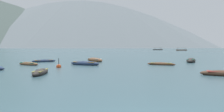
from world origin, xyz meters
TOP-DOWN VIEW (x-y plane):
  - ground_plane at (0.00, 1500.00)m, footprint 6000.00×6000.00m
  - mountain_2 at (-66.05, 1501.80)m, footprint 1783.16×1783.16m
  - mountain_3 at (490.78, 1783.97)m, footprint 1388.95×1388.95m
  - rowboat_0 at (-3.09, 19.43)m, footprint 4.00×2.89m
  - rowboat_2 at (-6.00, 11.45)m, footprint 0.90×3.29m
  - rowboat_3 at (-9.38, 24.91)m, footprint 3.43×2.19m
  - rowboat_5 at (-9.82, 19.92)m, footprint 3.21×2.59m
  - rowboat_6 at (11.97, 23.30)m, footprint 3.24×4.48m
  - rowboat_7 at (-2.00, 25.66)m, footprint 3.08×4.46m
  - rowboat_9 at (6.07, 18.81)m, footprint 3.32×2.31m
  - ferry_0 at (52.19, 168.69)m, footprint 8.18×3.65m
  - ferry_1 at (60.02, 136.43)m, footprint 7.50×3.02m
  - mooring_buoy at (-5.58, 16.48)m, footprint 0.50×0.50m
  - weed_patch_1 at (-2.11, 31.37)m, footprint 1.87×1.69m

SIDE VIEW (x-z plane):
  - ground_plane at x=0.00m, z-range 0.00..0.00m
  - weed_patch_1 at x=-2.11m, z-range -0.07..0.07m
  - mooring_buoy at x=-5.58m, z-range -0.45..0.67m
  - rowboat_9 at x=6.07m, z-range -0.07..0.32m
  - rowboat_5 at x=-9.82m, z-range -0.08..0.37m
  - rowboat_3 at x=-9.38m, z-range -0.08..0.37m
  - rowboat_2 at x=-6.00m, z-range -0.09..0.42m
  - rowboat_0 at x=-3.09m, z-range -0.11..0.49m
  - rowboat_7 at x=-2.00m, z-range -0.13..0.56m
  - rowboat_6 at x=11.97m, z-range -0.14..0.58m
  - ferry_0 at x=52.19m, z-range -0.82..1.71m
  - ferry_1 at x=60.02m, z-range -0.82..1.72m
  - mountain_3 at x=490.78m, z-range 0.00..430.39m
  - mountain_2 at x=-66.05m, z-range 0.00..538.03m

